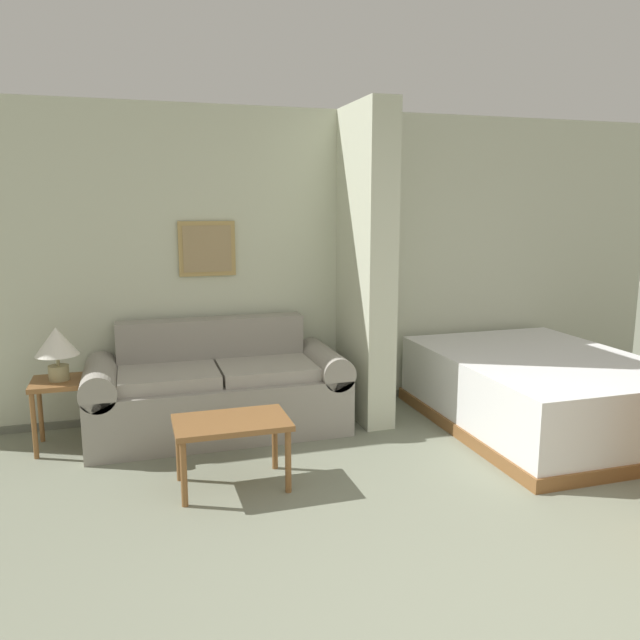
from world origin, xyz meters
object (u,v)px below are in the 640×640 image
Objects in this scene: couch at (218,391)px; table_lamp at (57,345)px; coffee_table at (232,429)px; bed at (539,390)px.

couch is 5.11× the size of table_lamp.
coffee_table is 2.62m from bed.
table_lamp reaches higher than bed.
coffee_table is 0.35× the size of bed.
table_lamp is (-1.16, -0.02, 0.46)m from couch.
couch is at bearing 165.34° from bed.
couch is at bearing 0.86° from table_lamp.
coffee_table is at bearing -42.79° from table_lamp.
couch reaches higher than bed.
coffee_table is (-0.05, -1.05, 0.06)m from couch.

